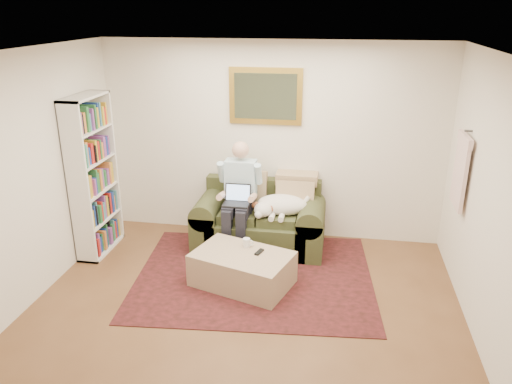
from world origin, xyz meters
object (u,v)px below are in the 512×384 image
(sleeping_dog, at_px, (282,205))
(laptop, at_px, (237,198))
(bookshelf, at_px, (93,176))
(ottoman, at_px, (242,269))
(sofa, at_px, (260,226))
(seated_man, at_px, (238,199))
(coffee_mug, at_px, (246,243))

(sleeping_dog, bearing_deg, laptop, -166.36)
(bookshelf, bearing_deg, ottoman, -15.60)
(laptop, bearing_deg, sofa, 41.02)
(sleeping_dog, bearing_deg, seated_man, -172.87)
(sofa, bearing_deg, ottoman, -91.92)
(laptop, relative_size, sleeping_dog, 0.47)
(sofa, distance_m, seated_man, 0.51)
(seated_man, xyz_separation_m, laptop, (-0.00, -0.06, 0.03))
(sofa, height_order, bookshelf, bookshelf)
(bookshelf, bearing_deg, seated_man, 9.35)
(ottoman, xyz_separation_m, coffee_mug, (0.01, 0.18, 0.24))
(seated_man, bearing_deg, bookshelf, -170.65)
(sofa, xyz_separation_m, seated_man, (-0.25, -0.15, 0.41))
(seated_man, distance_m, bookshelf, 1.82)
(sleeping_dog, xyz_separation_m, ottoman, (-0.33, -0.91, -0.44))
(laptop, distance_m, coffee_mug, 0.71)
(sleeping_dog, distance_m, ottoman, 1.07)
(seated_man, bearing_deg, coffee_mug, -70.85)
(coffee_mug, bearing_deg, seated_man, 109.15)
(ottoman, distance_m, coffee_mug, 0.31)
(seated_man, height_order, ottoman, seated_man)
(sofa, xyz_separation_m, laptop, (-0.25, -0.22, 0.45))
(sleeping_dog, height_order, coffee_mug, sleeping_dog)
(seated_man, distance_m, sleeping_dog, 0.56)
(sofa, bearing_deg, bookshelf, -167.60)
(sofa, relative_size, bookshelf, 0.83)
(sofa, relative_size, laptop, 5.15)
(seated_man, bearing_deg, ottoman, -75.65)
(ottoman, bearing_deg, sleeping_dog, 70.03)
(sofa, relative_size, ottoman, 1.57)
(seated_man, xyz_separation_m, sleeping_dog, (0.55, 0.07, -0.06))
(coffee_mug, bearing_deg, ottoman, -94.20)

